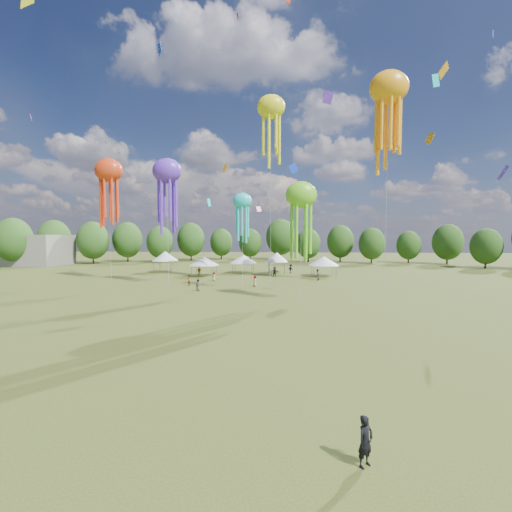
{
  "coord_description": "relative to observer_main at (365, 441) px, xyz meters",
  "views": [
    {
      "loc": [
        5.37,
        -11.31,
        7.53
      ],
      "look_at": [
        3.33,
        15.0,
        6.0
      ],
      "focal_mm": 23.48,
      "sensor_mm": 36.0,
      "label": 1
    }
  ],
  "objects": [
    {
      "name": "ground",
      "position": [
        -8.12,
        0.51,
        -0.84
      ],
      "size": [
        300.0,
        300.0,
        0.0
      ],
      "primitive_type": "plane",
      "color": "#384416",
      "rests_on": "ground"
    },
    {
      "name": "observer_main",
      "position": [
        0.0,
        0.0,
        0.0
      ],
      "size": [
        0.73,
        0.69,
        1.68
      ],
      "primitive_type": "imported",
      "rotation": [
        0.0,
        0.0,
        0.66
      ],
      "color": "black",
      "rests_on": "ground"
    },
    {
      "name": "spectator_near",
      "position": [
        -14.34,
        34.48,
        -0.02
      ],
      "size": [
        1.01,
        0.97,
        1.63
      ],
      "primitive_type": "imported",
      "rotation": [
        0.0,
        0.0,
        2.49
      ],
      "color": "gray",
      "rests_on": "ground"
    },
    {
      "name": "spectators_far",
      "position": [
        -5.44,
        49.79,
        0.06
      ],
      "size": [
        23.12,
        20.24,
        1.91
      ],
      "color": "gray",
      "rests_on": "ground"
    },
    {
      "name": "festival_tents",
      "position": [
        -11.32,
        55.9,
        2.23
      ],
      "size": [
        38.21,
        11.75,
        4.45
      ],
      "color": "#47474C",
      "rests_on": "ground"
    },
    {
      "name": "show_kites",
      "position": [
        -6.68,
        40.93,
        19.73
      ],
      "size": [
        50.69,
        19.41,
        32.23
      ],
      "color": "#632ECE",
      "rests_on": "ground"
    },
    {
      "name": "small_kites",
      "position": [
        -7.92,
        41.62,
        29.8
      ],
      "size": [
        72.35,
        56.7,
        43.44
      ],
      "color": "#632ECE",
      "rests_on": "ground"
    },
    {
      "name": "treeline",
      "position": [
        -11.99,
        63.02,
        5.7
      ],
      "size": [
        201.57,
        95.24,
        13.43
      ],
      "color": "#38281C",
      "rests_on": "ground"
    }
  ]
}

